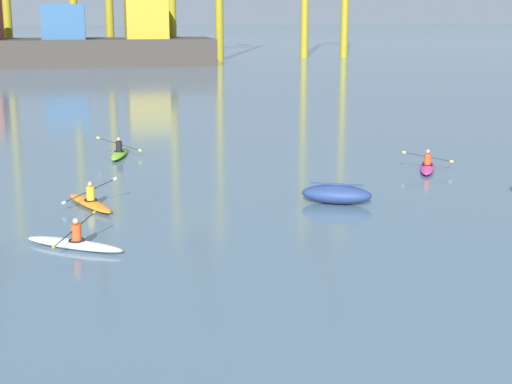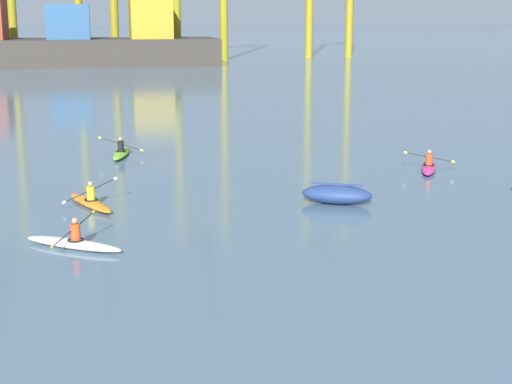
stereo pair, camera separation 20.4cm
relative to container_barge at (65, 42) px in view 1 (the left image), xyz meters
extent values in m
cube|color=#38332D|center=(-0.06, 0.00, -1.27)|extent=(38.40, 11.06, 3.46)
cube|color=#2D5684|center=(-0.06, 0.00, 2.65)|extent=(5.38, 7.74, 4.36)
cube|color=#B29323|center=(10.50, 0.00, 3.19)|extent=(5.38, 7.74, 5.45)
ellipsoid|color=navy|center=(11.83, -79.17, -2.65)|extent=(2.82, 2.13, 0.70)
cube|color=navy|center=(11.83, -79.17, -2.27)|extent=(1.78, 0.91, 0.06)
ellipsoid|color=silver|center=(2.44, -82.93, -2.87)|extent=(3.12, 2.45, 0.26)
torus|color=black|center=(2.53, -82.98, -2.73)|extent=(0.68, 0.68, 0.05)
cylinder|color=#DB471E|center=(2.53, -82.98, -2.49)|extent=(0.30, 0.30, 0.50)
sphere|color=tan|center=(2.53, -82.98, -2.14)|extent=(0.19, 0.19, 0.19)
cylinder|color=black|center=(2.48, -82.95, -2.39)|extent=(1.21, 1.68, 0.57)
ellipsoid|color=yellow|center=(1.90, -83.78, -2.66)|extent=(0.15, 0.19, 0.15)
ellipsoid|color=yellow|center=(3.07, -82.13, -2.12)|extent=(0.15, 0.19, 0.15)
ellipsoid|color=#7ABC2D|center=(4.35, -67.77, -2.87)|extent=(1.25, 3.45, 0.26)
torus|color=black|center=(4.33, -67.87, -2.73)|extent=(0.58, 0.58, 0.05)
cylinder|color=black|center=(4.33, -67.87, -2.49)|extent=(0.30, 0.30, 0.50)
sphere|color=tan|center=(4.33, -67.87, -2.14)|extent=(0.19, 0.19, 0.19)
cylinder|color=black|center=(4.34, -67.82, -2.39)|extent=(1.98, 0.42, 0.66)
ellipsoid|color=yellow|center=(3.35, -67.62, -2.07)|extent=(0.21, 0.08, 0.16)
ellipsoid|color=yellow|center=(5.32, -68.01, -2.70)|extent=(0.21, 0.08, 0.16)
ellipsoid|color=orange|center=(2.91, -77.78, -2.87)|extent=(1.90, 3.36, 0.26)
torus|color=black|center=(2.95, -77.88, -2.73)|extent=(0.64, 0.64, 0.05)
cylinder|color=gold|center=(2.95, -77.88, -2.49)|extent=(0.30, 0.30, 0.50)
sphere|color=tan|center=(2.95, -77.88, -2.14)|extent=(0.19, 0.19, 0.19)
cylinder|color=black|center=(2.93, -77.83, -2.39)|extent=(1.86, 0.84, 0.65)
ellipsoid|color=silver|center=(2.01, -78.23, -2.69)|extent=(0.20, 0.12, 0.16)
ellipsoid|color=silver|center=(3.85, -77.43, -2.08)|extent=(0.20, 0.12, 0.16)
ellipsoid|color=#C13384|center=(17.70, -74.03, -2.87)|extent=(1.99, 3.33, 0.26)
torus|color=black|center=(17.66, -74.12, -2.73)|extent=(0.65, 0.65, 0.05)
cylinder|color=#DB471E|center=(17.66, -74.12, -2.49)|extent=(0.30, 0.30, 0.50)
sphere|color=tan|center=(17.66, -74.12, -2.14)|extent=(0.19, 0.19, 0.19)
cylinder|color=black|center=(17.68, -74.08, -2.39)|extent=(1.90, 0.92, 0.35)
ellipsoid|color=yellow|center=(16.74, -73.64, -2.23)|extent=(0.19, 0.12, 0.14)
ellipsoid|color=yellow|center=(18.62, -74.52, -2.55)|extent=(0.19, 0.12, 0.14)
camera|label=1|loc=(3.20, -105.88, 3.93)|focal=54.62mm
camera|label=2|loc=(3.40, -105.92, 3.93)|focal=54.62mm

